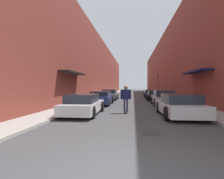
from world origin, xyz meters
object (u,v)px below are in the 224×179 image
parked_car_right_0 (179,105)px  parked_car_right_3 (150,94)px  manhole_cover (151,133)px  parked_car_right_1 (163,98)px  parked_car_right_2 (155,96)px  parked_car_left_2 (110,95)px  parked_car_left_0 (83,105)px  parked_car_left_1 (101,98)px  traffic_light (158,82)px  skateboarder (126,96)px

parked_car_right_0 → parked_car_right_3: (0.05, 17.11, -0.03)m
manhole_cover → parked_car_right_1: bearing=78.1°
parked_car_right_1 → parked_car_right_2: size_ratio=1.14×
parked_car_right_2 → manhole_cover: size_ratio=5.68×
parked_car_left_2 → parked_car_right_3: (5.61, 5.12, -0.05)m
parked_car_left_2 → parked_car_left_0: bearing=-90.0°
parked_car_left_0 → parked_car_right_2: size_ratio=1.09×
parked_car_left_2 → manhole_cover: 16.20m
parked_car_right_0 → parked_car_left_2: bearing=114.9°
parked_car_right_3 → manhole_cover: size_ratio=6.16×
parked_car_left_2 → parked_car_right_1: bearing=-47.7°
parked_car_right_1 → parked_car_left_1: bearing=178.7°
traffic_light → parked_car_right_3: bearing=-124.6°
parked_car_right_0 → manhole_cover: parked_car_right_0 is taller
skateboarder → parked_car_right_2: bearing=73.4°
parked_car_left_1 → parked_car_left_2: bearing=90.0°
parked_car_right_0 → manhole_cover: size_ratio=6.34×
parked_car_right_2 → manhole_cover: 15.39m
parked_car_left_1 → parked_car_left_2: (0.00, 6.07, 0.02)m
parked_car_right_2 → parked_car_right_3: 5.65m
parked_car_right_1 → parked_car_left_0: bearing=-134.4°
parked_car_left_1 → parked_car_right_2: parked_car_left_1 is taller
parked_car_left_1 → parked_car_right_1: bearing=-1.3°
parked_car_right_1 → traffic_light: size_ratio=1.25×
parked_car_left_1 → parked_car_left_2: parked_car_left_2 is taller
parked_car_right_2 → skateboarder: 10.99m
parked_car_right_0 → traffic_light: 19.27m
parked_car_right_3 → parked_car_left_1: bearing=-116.6°
manhole_cover → parked_car_right_0: bearing=62.8°
parked_car_right_3 → parked_car_right_1: bearing=-89.9°
parked_car_right_2 → manhole_cover: parked_car_right_2 is taller
parked_car_left_0 → parked_car_right_0: size_ratio=0.98×
skateboarder → manhole_cover: size_ratio=2.51×
manhole_cover → parked_car_left_0: bearing=133.2°
parked_car_left_1 → parked_car_right_1: 5.63m
parked_car_right_0 → parked_car_right_1: bearing=89.3°
parked_car_left_1 → parked_car_right_0: size_ratio=1.04×
parked_car_left_2 → parked_car_right_2: (5.66, -0.53, -0.05)m
traffic_light → parked_car_right_2: bearing=-100.0°
parked_car_right_0 → parked_car_right_2: 11.46m
parked_car_left_2 → parked_car_left_1: bearing=-90.0°
parked_car_right_0 → parked_car_left_0: bearing=179.4°
parked_car_right_0 → skateboarder: (-3.04, 0.94, 0.46)m
parked_car_right_0 → traffic_light: traffic_light is taller
parked_car_right_2 → skateboarder: bearing=-106.6°
parked_car_left_0 → parked_car_right_0: 5.55m
parked_car_right_3 → manhole_cover: 21.00m
parked_car_left_1 → manhole_cover: size_ratio=6.59×
parked_car_left_1 → parked_car_left_2: 6.07m
parked_car_right_1 → parked_car_right_2: 5.66m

